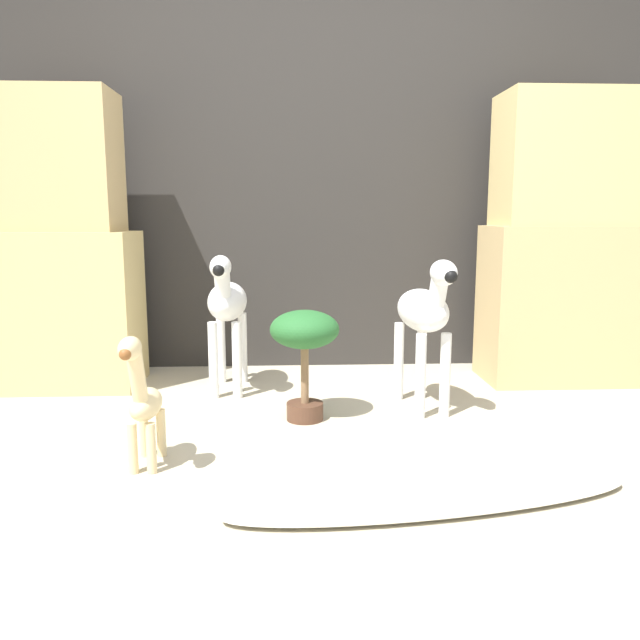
% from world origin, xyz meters
% --- Properties ---
extents(ground_plane, '(14.00, 14.00, 0.00)m').
position_xyz_m(ground_plane, '(0.00, 0.00, 0.00)').
color(ground_plane, '#B2A88E').
extents(wall_back, '(6.40, 0.08, 2.20)m').
position_xyz_m(wall_back, '(0.00, 1.67, 1.10)').
color(wall_back, '#2D2B28').
rests_on(wall_back, ground_plane).
extents(rock_pillar_left, '(0.85, 0.45, 1.55)m').
position_xyz_m(rock_pillar_left, '(-1.38, 1.22, 0.71)').
color(rock_pillar_left, '#D1B775').
rests_on(rock_pillar_left, ground_plane).
extents(rock_pillar_right, '(0.85, 0.45, 1.56)m').
position_xyz_m(rock_pillar_right, '(1.38, 1.22, 0.74)').
color(rock_pillar_right, tan).
rests_on(rock_pillar_right, ground_plane).
extents(zebra_right, '(0.26, 0.57, 0.73)m').
position_xyz_m(zebra_right, '(0.50, 0.71, 0.46)').
color(zebra_right, white).
rests_on(zebra_right, ground_plane).
extents(zebra_left, '(0.21, 0.57, 0.73)m').
position_xyz_m(zebra_left, '(-0.46, 1.07, 0.46)').
color(zebra_left, white).
rests_on(zebra_left, ground_plane).
extents(giraffe_figurine, '(0.11, 0.37, 0.52)m').
position_xyz_m(giraffe_figurine, '(-0.66, 0.05, 0.27)').
color(giraffe_figurine, beige).
rests_on(giraffe_figurine, ground_plane).
extents(potted_palm_front, '(0.31, 0.31, 0.50)m').
position_xyz_m(potted_palm_front, '(-0.07, 0.58, 0.37)').
color(potted_palm_front, '#513323').
rests_on(potted_palm_front, ground_plane).
extents(surfboard, '(1.38, 0.48, 0.09)m').
position_xyz_m(surfboard, '(0.31, -0.29, 0.02)').
color(surfboard, silver).
rests_on(surfboard, ground_plane).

